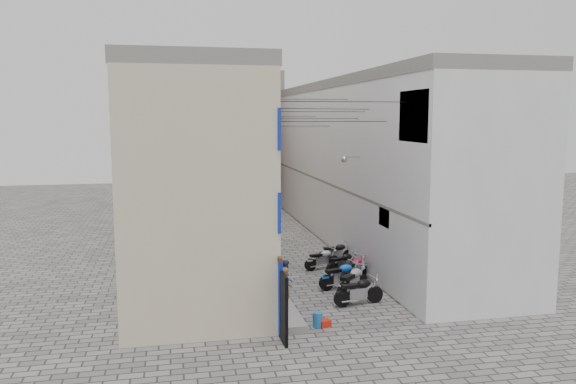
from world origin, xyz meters
TOP-DOWN VIEW (x-y plane):
  - ground at (0.00, 0.00)m, footprint 90.00×90.00m
  - plinth at (-2.05, 13.00)m, footprint 0.90×26.00m
  - building_left at (-4.98, 12.95)m, footprint 5.10×27.00m
  - building_right at (5.00, 13.00)m, footprint 5.94×26.00m
  - building_far_brick_left at (-2.00, 28.00)m, footprint 6.00×6.00m
  - building_far_brick_right at (3.00, 30.00)m, footprint 5.00×6.00m
  - building_far_concrete at (0.00, 34.00)m, footprint 8.00×5.00m
  - far_shopfront at (0.00, 25.20)m, footprint 2.00×0.30m
  - overhead_wires at (0.00, 7.64)m, footprint 5.80×13.02m
  - motorcycle_a at (0.92, 2.36)m, footprint 2.08×0.94m
  - motorcycle_b at (1.06, 3.49)m, footprint 2.08×1.97m
  - motorcycle_c at (0.89, 4.49)m, footprint 2.15×1.17m
  - motorcycle_d at (1.78, 5.41)m, footprint 1.92×1.75m
  - motorcycle_e at (1.64, 6.54)m, footprint 1.96×1.25m
  - motorcycle_f at (0.90, 7.45)m, footprint 1.91×1.05m
  - motorcycle_g at (1.90, 8.52)m, footprint 1.88×0.68m
  - person_a at (-2.01, 1.65)m, footprint 0.43×0.60m
  - person_b at (-1.70, 3.12)m, footprint 0.79×0.86m
  - water_jug_near at (-1.17, 0.50)m, footprint 0.29×0.29m
  - water_jug_far at (-1.15, 0.50)m, footprint 0.40×0.40m
  - red_crate at (-0.91, 0.50)m, footprint 0.44×0.38m

SIDE VIEW (x-z plane):
  - ground at x=0.00m, z-range 0.00..0.00m
  - red_crate at x=-0.91m, z-range 0.00..0.23m
  - plinth at x=-2.05m, z-range 0.00..0.25m
  - water_jug_near at x=-1.17m, z-range 0.00..0.46m
  - water_jug_far at x=-1.15m, z-range 0.00..0.50m
  - motorcycle_f at x=0.90m, z-range 0.00..1.05m
  - motorcycle_g at x=1.90m, z-range 0.00..1.07m
  - motorcycle_e at x=1.64m, z-range 0.00..1.09m
  - motorcycle_d at x=1.78m, z-range 0.00..1.15m
  - motorcycle_a at x=0.92m, z-range 0.00..1.16m
  - motorcycle_c at x=0.89m, z-range 0.00..1.19m
  - motorcycle_b at x=1.06m, z-range 0.00..1.26m
  - person_b at x=-1.70m, z-range 0.25..1.67m
  - person_a at x=-2.01m, z-range 0.25..1.80m
  - far_shopfront at x=0.00m, z-range 0.00..2.40m
  - building_far_brick_right at x=3.00m, z-range 0.00..8.00m
  - building_left at x=-4.98m, z-range 0.00..9.00m
  - building_right at x=5.00m, z-range 0.01..9.01m
  - building_far_brick_left at x=-2.00m, z-range 0.00..10.00m
  - building_far_concrete at x=0.00m, z-range 0.00..11.00m
  - overhead_wires at x=0.00m, z-range 6.46..7.79m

